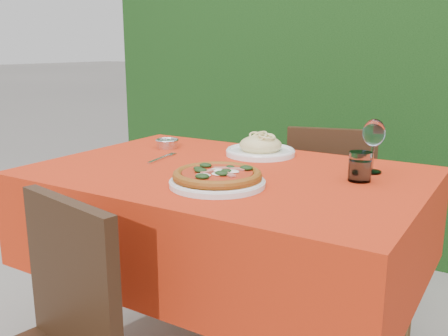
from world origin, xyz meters
The scene contains 9 objects.
hedge centered at (0.00, 1.55, 0.92)m, with size 3.20×0.55×1.78m.
dining_table centered at (0.00, 0.00, 0.60)m, with size 1.26×0.86×0.75m.
chair_far centered at (0.12, 0.69, 0.47)m, with size 0.45×0.45×0.82m.
pizza_plate centered at (0.08, -0.18, 0.77)m, with size 0.30×0.30×0.05m.
pasta_plate centered at (-0.02, 0.27, 0.77)m, with size 0.26×0.26×0.07m.
water_glass centered at (0.41, 0.09, 0.79)m, with size 0.07×0.07×0.09m.
wine_glass centered at (0.42, 0.22, 0.87)m, with size 0.07×0.07×0.18m.
fork centered at (-0.29, 0.01, 0.75)m, with size 0.03×0.20×0.01m, color silver.
steel_ramekin centered at (-0.40, 0.20, 0.76)m, with size 0.08×0.08×0.03m, color silver.
Camera 1 is at (0.83, -1.37, 1.14)m, focal length 40.00 mm.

